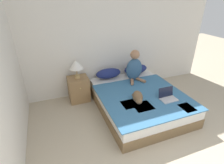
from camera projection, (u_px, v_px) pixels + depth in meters
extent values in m
cube|color=silver|center=(114.00, 41.00, 4.23)|extent=(5.31, 0.05, 2.55)
cube|color=silver|center=(0.00, 88.00, 2.14)|extent=(0.05, 4.32, 2.55)
cube|color=brown|center=(138.00, 104.00, 3.89)|extent=(1.67, 2.08, 0.21)
cube|color=silver|center=(138.00, 96.00, 3.80)|extent=(1.65, 2.05, 0.20)
cube|color=teal|center=(144.00, 97.00, 3.58)|extent=(1.73, 1.67, 0.02)
cube|color=silver|center=(187.00, 108.00, 3.22)|extent=(0.23, 0.28, 0.01)
cube|color=silver|center=(129.00, 104.00, 3.32)|extent=(0.27, 0.30, 0.01)
cube|color=silver|center=(143.00, 106.00, 3.26)|extent=(0.35, 0.31, 0.01)
ellipsoid|color=navy|center=(108.00, 73.00, 4.29)|extent=(0.63, 0.28, 0.24)
ellipsoid|color=navy|center=(136.00, 69.00, 4.53)|extent=(0.63, 0.28, 0.24)
ellipsoid|color=#33567A|center=(134.00, 69.00, 4.15)|extent=(0.40, 0.22, 0.54)
sphere|color=#9E7051|center=(135.00, 55.00, 3.98)|extent=(0.22, 0.22, 0.22)
cylinder|color=#9E7051|center=(132.00, 81.00, 4.10)|extent=(0.18, 0.29, 0.07)
cylinder|color=#9E7051|center=(140.00, 80.00, 4.17)|extent=(0.18, 0.29, 0.07)
ellipsoid|color=brown|center=(138.00, 97.00, 3.37)|extent=(0.30, 0.39, 0.19)
sphere|color=brown|center=(139.00, 101.00, 3.19)|extent=(0.12, 0.12, 0.12)
cone|color=brown|center=(141.00, 99.00, 3.17)|extent=(0.06, 0.06, 0.06)
cone|color=brown|center=(137.00, 99.00, 3.17)|extent=(0.06, 0.06, 0.06)
cylinder|color=brown|center=(136.00, 94.00, 3.61)|extent=(0.19, 0.07, 0.04)
cube|color=#B7B7BC|center=(169.00, 100.00, 3.44)|extent=(0.33, 0.21, 0.02)
cube|color=black|center=(166.00, 92.00, 3.49)|extent=(0.33, 0.06, 0.20)
cube|color=#937047|center=(79.00, 89.00, 4.12)|extent=(0.46, 0.42, 0.58)
sphere|color=tan|center=(80.00, 88.00, 3.88)|extent=(0.03, 0.03, 0.03)
cylinder|color=tan|center=(77.00, 77.00, 3.97)|extent=(0.11, 0.11, 0.07)
cylinder|color=tan|center=(77.00, 72.00, 3.92)|extent=(0.02, 0.02, 0.16)
cone|color=white|center=(76.00, 64.00, 3.84)|extent=(0.31, 0.31, 0.19)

